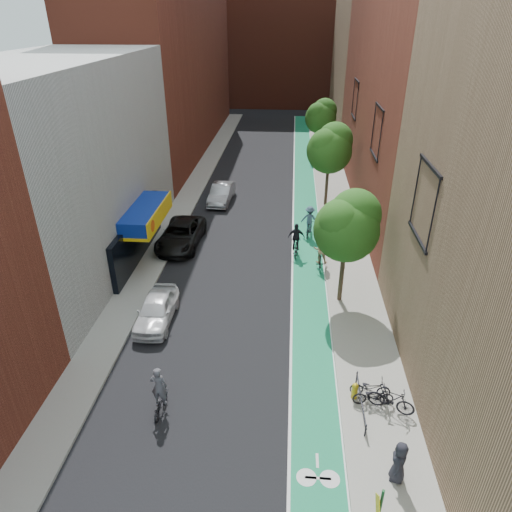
% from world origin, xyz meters
% --- Properties ---
extents(ground, '(160.00, 160.00, 0.00)m').
position_xyz_m(ground, '(0.00, 0.00, 0.00)').
color(ground, black).
rests_on(ground, ground).
extents(bike_lane, '(2.00, 68.00, 0.01)m').
position_xyz_m(bike_lane, '(4.00, 26.00, 0.01)').
color(bike_lane, '#167B4E').
rests_on(bike_lane, ground).
extents(sidewalk_left, '(2.00, 68.00, 0.15)m').
position_xyz_m(sidewalk_left, '(-6.00, 26.00, 0.07)').
color(sidewalk_left, gray).
rests_on(sidewalk_left, ground).
extents(sidewalk_right, '(3.00, 68.00, 0.15)m').
position_xyz_m(sidewalk_right, '(6.50, 26.00, 0.07)').
color(sidewalk_right, gray).
rests_on(sidewalk_right, ground).
extents(building_left_white, '(8.00, 20.00, 12.00)m').
position_xyz_m(building_left_white, '(-11.00, 14.00, 6.00)').
color(building_left_white, silver).
rests_on(building_left_white, ground).
extents(building_left_far_red, '(8.00, 36.00, 22.00)m').
position_xyz_m(building_left_far_red, '(-11.00, 42.00, 11.00)').
color(building_left_far_red, maroon).
rests_on(building_left_far_red, ground).
extents(building_right_mid_red, '(8.00, 28.00, 22.00)m').
position_xyz_m(building_right_mid_red, '(12.00, 26.00, 11.00)').
color(building_right_mid_red, maroon).
rests_on(building_right_mid_red, ground).
extents(building_right_far_tan, '(8.00, 20.00, 18.00)m').
position_xyz_m(building_right_far_tan, '(12.00, 50.00, 9.00)').
color(building_right_far_tan, '#8C6B4C').
rests_on(building_right_far_tan, ground).
extents(building_far_closure, '(30.00, 14.00, 20.00)m').
position_xyz_m(building_far_closure, '(0.00, 72.00, 10.00)').
color(building_far_closure, maroon).
rests_on(building_far_closure, ground).
extents(tree_near, '(3.40, 3.36, 6.42)m').
position_xyz_m(tree_near, '(5.65, 10.02, 4.66)').
color(tree_near, '#332619').
rests_on(tree_near, ground).
extents(tree_mid, '(3.55, 3.53, 6.74)m').
position_xyz_m(tree_mid, '(5.65, 24.02, 4.89)').
color(tree_mid, '#332619').
rests_on(tree_mid, ground).
extents(tree_far, '(3.30, 3.25, 6.21)m').
position_xyz_m(tree_far, '(5.65, 38.02, 4.50)').
color(tree_far, '#332619').
rests_on(tree_far, ground).
extents(parked_car_white, '(1.76, 4.24, 1.44)m').
position_xyz_m(parked_car_white, '(-3.92, 7.46, 0.72)').
color(parked_car_white, silver).
rests_on(parked_car_white, ground).
extents(parked_car_black, '(2.75, 5.63, 1.54)m').
position_xyz_m(parked_car_black, '(-4.60, 16.11, 0.77)').
color(parked_car_black, black).
rests_on(parked_car_black, ground).
extents(parked_car_silver, '(1.85, 4.67, 1.51)m').
position_xyz_m(parked_car_silver, '(-3.00, 24.24, 0.76)').
color(parked_car_silver, gray).
rests_on(parked_car_silver, ground).
extents(cyclist_lead, '(0.67, 1.57, 2.15)m').
position_xyz_m(cyclist_lead, '(-2.16, 1.56, 0.77)').
color(cyclist_lead, black).
rests_on(cyclist_lead, ground).
extents(cyclist_lane_near, '(0.93, 1.74, 2.19)m').
position_xyz_m(cyclist_lane_near, '(4.70, 13.69, 0.95)').
color(cyclist_lane_near, black).
rests_on(cyclist_lane_near, ground).
extents(cyclist_lane_mid, '(1.09, 1.73, 2.19)m').
position_xyz_m(cyclist_lane_mid, '(3.20, 15.29, 0.85)').
color(cyclist_lane_mid, black).
rests_on(cyclist_lane_mid, ground).
extents(cyclist_lane_far, '(1.34, 1.86, 2.23)m').
position_xyz_m(cyclist_lane_far, '(4.13, 18.25, 1.00)').
color(cyclist_lane_far, black).
rests_on(cyclist_lane_far, ground).
extents(parked_bike_near, '(1.68, 0.69, 0.86)m').
position_xyz_m(parked_bike_near, '(6.25, 2.88, 0.58)').
color(parked_bike_near, black).
rests_on(parked_bike_near, sidewalk_right).
extents(parked_bike_mid, '(1.92, 1.17, 1.11)m').
position_xyz_m(parked_bike_mid, '(6.95, 2.16, 0.71)').
color(parked_bike_mid, black).
rests_on(parked_bike_mid, sidewalk_right).
extents(parked_bike_far, '(1.69, 0.69, 0.87)m').
position_xyz_m(parked_bike_far, '(6.31, 2.44, 0.58)').
color(parked_bike_far, black).
rests_on(parked_bike_far, sidewalk_right).
extents(pedestrian, '(0.70, 0.90, 1.65)m').
position_xyz_m(pedestrian, '(6.62, -0.88, 0.97)').
color(pedestrian, black).
rests_on(pedestrian, sidewalk_right).
extents(fire_hydrant, '(0.26, 0.26, 0.75)m').
position_xyz_m(fire_hydrant, '(5.61, 2.72, 0.55)').
color(fire_hydrant, gold).
rests_on(fire_hydrant, sidewalk_right).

